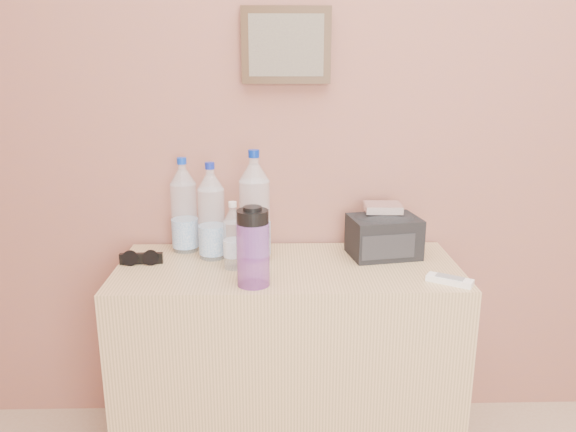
% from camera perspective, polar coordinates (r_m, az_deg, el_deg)
% --- Properties ---
extents(picture_frame, '(0.30, 0.03, 0.25)m').
position_cam_1_polar(picture_frame, '(1.96, -0.19, 16.94)').
color(picture_frame, '#382311').
rests_on(picture_frame, room_shell).
extents(dresser, '(1.12, 0.47, 0.70)m').
position_cam_1_polar(dresser, '(2.00, -0.02, -14.50)').
color(dresser, tan).
rests_on(dresser, ground).
extents(pet_large_a, '(0.09, 0.09, 0.33)m').
position_cam_1_polar(pet_large_a, '(1.99, -10.50, 0.58)').
color(pet_large_a, silver).
rests_on(pet_large_a, dresser).
extents(pet_large_b, '(0.09, 0.09, 0.33)m').
position_cam_1_polar(pet_large_b, '(1.90, -7.77, -0.04)').
color(pet_large_b, silver).
rests_on(pet_large_b, dresser).
extents(pet_large_c, '(0.10, 0.10, 0.37)m').
position_cam_1_polar(pet_large_c, '(1.87, -3.40, 0.42)').
color(pet_large_c, silver).
rests_on(pet_large_c, dresser).
extents(pet_small, '(0.06, 0.06, 0.22)m').
position_cam_1_polar(pet_small, '(1.81, -5.56, -2.37)').
color(pet_small, white).
rests_on(pet_small, dresser).
extents(nalgene_bottle, '(0.10, 0.10, 0.24)m').
position_cam_1_polar(nalgene_bottle, '(1.66, -3.57, -3.15)').
color(nalgene_bottle, '#773790').
rests_on(nalgene_bottle, dresser).
extents(sunglasses, '(0.14, 0.06, 0.04)m').
position_cam_1_polar(sunglasses, '(1.93, -14.67, -4.19)').
color(sunglasses, black).
rests_on(sunglasses, dresser).
extents(ac_remote, '(0.14, 0.11, 0.02)m').
position_cam_1_polar(ac_remote, '(1.78, 16.11, -6.29)').
color(ac_remote, silver).
rests_on(ac_remote, dresser).
extents(toiletry_bag, '(0.26, 0.20, 0.16)m').
position_cam_1_polar(toiletry_bag, '(1.95, 9.71, -1.81)').
color(toiletry_bag, black).
rests_on(toiletry_bag, dresser).
extents(foil_packet, '(0.13, 0.11, 0.03)m').
position_cam_1_polar(foil_packet, '(1.93, 9.62, 0.86)').
color(foil_packet, white).
rests_on(foil_packet, toiletry_bag).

